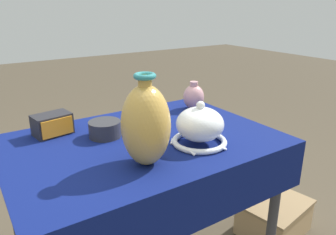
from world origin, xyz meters
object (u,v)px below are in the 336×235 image
at_px(vase_tall_bulbous, 146,125).
at_px(mosaic_tile_box, 52,124).
at_px(vase_dome_bell, 200,127).
at_px(wooden_crate, 274,216).
at_px(pot_squat_charcoal, 105,129).
at_px(jar_round_rose, 194,97).

relative_size(vase_tall_bulbous, mosaic_tile_box, 1.94).
bearing_deg(vase_dome_bell, mosaic_tile_box, 137.20).
relative_size(vase_tall_bulbous, wooden_crate, 0.73).
distance_m(pot_squat_charcoal, wooden_crate, 1.19).
height_order(mosaic_tile_box, jar_round_rose, jar_round_rose).
xyz_separation_m(mosaic_tile_box, wooden_crate, (1.12, -0.31, -0.71)).
xyz_separation_m(jar_round_rose, wooden_crate, (0.42, -0.27, -0.73)).
xyz_separation_m(vase_tall_bulbous, jar_round_rose, (0.51, 0.40, -0.08)).
distance_m(mosaic_tile_box, pot_squat_charcoal, 0.22).
bearing_deg(mosaic_tile_box, wooden_crate, -24.55).
xyz_separation_m(vase_tall_bulbous, mosaic_tile_box, (-0.20, 0.45, -0.10)).
height_order(vase_tall_bulbous, jar_round_rose, vase_tall_bulbous).
bearing_deg(mosaic_tile_box, jar_round_rose, -12.80).
height_order(pot_squat_charcoal, wooden_crate, pot_squat_charcoal).
distance_m(vase_tall_bulbous, vase_dome_bell, 0.27).
height_order(mosaic_tile_box, pot_squat_charcoal, mosaic_tile_box).
xyz_separation_m(mosaic_tile_box, jar_round_rose, (0.70, -0.05, 0.02)).
bearing_deg(vase_tall_bulbous, jar_round_rose, 38.15).
bearing_deg(mosaic_tile_box, pot_squat_charcoal, -48.60).
bearing_deg(pot_squat_charcoal, wooden_crate, -10.18).
bearing_deg(mosaic_tile_box, vase_dome_bell, -51.74).
xyz_separation_m(vase_tall_bulbous, pot_squat_charcoal, (-0.02, 0.30, -0.11)).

